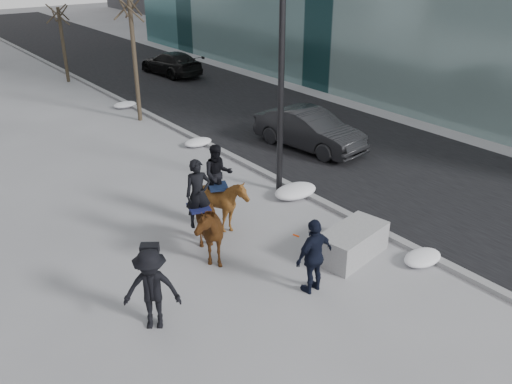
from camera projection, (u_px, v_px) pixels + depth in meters
ground at (286, 266)px, 12.92m from camera, size 120.00×120.00×0.00m
road at (262, 116)px, 23.97m from camera, size 8.00×90.00×0.01m
curb at (184, 132)px, 21.76m from camera, size 0.25×90.00×0.12m
planter at (352, 243)px, 13.16m from camera, size 2.01×1.26×0.75m
car_near at (309, 130)px, 19.91m from camera, size 2.12×4.55×1.44m
car_far at (171, 63)px, 31.01m from camera, size 2.15×4.61×1.30m
tree_near at (134, 54)px, 22.19m from camera, size 1.20×1.20×5.65m
tree_far at (63, 41)px, 28.83m from camera, size 1.20×1.20×4.34m
mounted_left at (202, 222)px, 12.95m from camera, size 1.37×2.09×2.48m
mounted_right at (221, 197)px, 14.17m from camera, size 1.71×1.79×2.35m
feeder at (314, 256)px, 11.66m from camera, size 1.05×0.88×1.75m
camera_crew at (152, 289)px, 10.54m from camera, size 1.30×1.19×1.75m
lamppost at (283, 24)px, 14.70m from camera, size 0.25×0.80×9.09m
snow_piles at (246, 166)px, 18.17m from camera, size 1.43×17.38×0.36m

